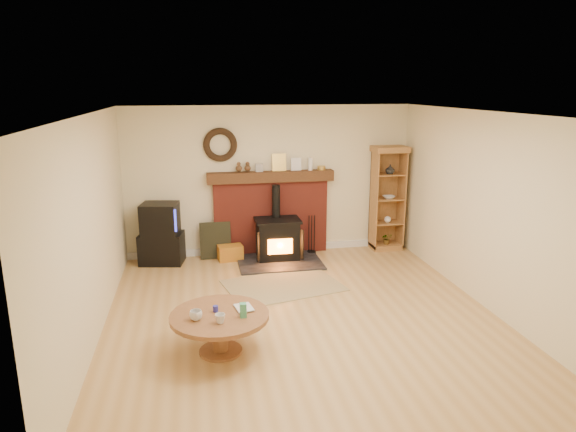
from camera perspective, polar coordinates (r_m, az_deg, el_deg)
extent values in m
plane|color=tan|center=(6.82, 1.57, -11.04)|extent=(5.50, 5.50, 0.00)
cube|color=beige|center=(9.01, -2.02, 3.95)|extent=(5.00, 0.02, 2.60)
cube|color=beige|center=(3.87, 10.35, -10.60)|extent=(5.00, 0.02, 2.60)
cube|color=beige|center=(6.35, -21.00, -1.43)|extent=(0.02, 5.50, 2.60)
cube|color=beige|center=(7.30, 21.21, 0.52)|extent=(0.02, 5.50, 2.60)
cube|color=white|center=(6.17, 1.74, 11.35)|extent=(5.00, 5.50, 0.02)
cube|color=white|center=(9.30, -1.93, -3.61)|extent=(5.00, 0.04, 0.12)
torus|color=black|center=(8.78, -7.54, 7.84)|extent=(0.57, 0.11, 0.57)
cube|color=maroon|center=(9.08, -1.91, -0.17)|extent=(2.00, 0.15, 1.30)
cube|color=#382012|center=(8.89, -1.92, 4.39)|extent=(2.20, 0.22, 0.18)
cube|color=#999999|center=(8.85, -3.22, 5.38)|extent=(0.13, 0.05, 0.14)
cube|color=gold|center=(8.91, -1.00, 5.98)|extent=(0.24, 0.06, 0.30)
cube|color=white|center=(8.97, 0.90, 5.78)|extent=(0.18, 0.05, 0.22)
cylinder|color=white|center=(9.00, 2.50, 5.80)|extent=(0.08, 0.08, 0.22)
cylinder|color=gold|center=(9.06, 3.73, 5.35)|extent=(0.14, 0.14, 0.07)
cube|color=black|center=(8.73, -0.93, -5.12)|extent=(1.40, 1.00, 0.03)
cube|color=black|center=(8.81, -1.16, -2.63)|extent=(0.69, 0.50, 0.64)
cube|color=black|center=(8.72, -1.17, -0.48)|extent=(0.76, 0.54, 0.04)
cylinder|color=black|center=(8.79, -1.34, 1.65)|extent=(0.14, 0.14, 0.56)
cube|color=orange|center=(8.58, -0.88, -3.41)|extent=(0.42, 0.02, 0.26)
cube|color=black|center=(8.59, -3.03, -3.28)|extent=(0.16, 0.22, 0.52)
cube|color=black|center=(8.69, 1.12, -3.05)|extent=(0.16, 0.22, 0.52)
cube|color=brown|center=(7.77, -0.55, -7.72)|extent=(1.87, 1.49, 0.01)
cube|color=black|center=(8.92, -13.83, -3.49)|extent=(0.78, 0.61, 0.52)
cube|color=black|center=(8.78, -14.03, -0.28)|extent=(0.66, 0.59, 0.52)
cube|color=#252CBD|center=(8.53, -13.82, -0.51)|extent=(0.46, 0.10, 0.37)
cube|color=brown|center=(9.64, 10.75, -3.27)|extent=(0.54, 0.40, 0.10)
cube|color=brown|center=(9.59, 10.59, 2.00)|extent=(0.54, 0.02, 1.73)
cube|color=brown|center=(9.33, 9.50, 1.71)|extent=(0.02, 0.40, 1.73)
cube|color=brown|center=(9.52, 12.47, 1.82)|extent=(0.02, 0.40, 1.73)
cube|color=brown|center=(9.27, 11.27, 7.30)|extent=(0.60, 0.44, 0.10)
cube|color=brown|center=(9.52, 10.88, -0.71)|extent=(0.50, 0.36, 0.02)
cube|color=brown|center=(9.42, 11.00, 1.91)|extent=(0.50, 0.36, 0.02)
cube|color=brown|center=(9.33, 11.13, 4.58)|extent=(0.50, 0.36, 0.02)
imported|color=white|center=(9.27, 11.27, 5.11)|extent=(0.16, 0.16, 0.17)
imported|color=white|center=(9.36, 11.12, 2.06)|extent=(0.21, 0.21, 0.05)
sphere|color=white|center=(9.46, 11.01, -0.38)|extent=(0.12, 0.12, 0.12)
imported|color=#449D73|center=(9.55, 10.90, -2.48)|extent=(0.19, 0.16, 0.21)
cube|color=gold|center=(8.89, -6.43, -4.08)|extent=(0.44, 0.31, 0.26)
cube|color=black|center=(8.96, -8.06, -2.71)|extent=(0.53, 0.14, 0.63)
cylinder|color=black|center=(9.22, 2.62, -4.04)|extent=(0.16, 0.16, 0.04)
cylinder|color=black|center=(9.11, 2.34, -2.08)|extent=(0.02, 0.02, 0.70)
cylinder|color=black|center=(9.12, 2.64, -2.07)|extent=(0.02, 0.02, 0.70)
cylinder|color=black|center=(9.13, 2.95, -2.05)|extent=(0.02, 0.02, 0.70)
cylinder|color=brown|center=(6.02, -7.48, -14.63)|extent=(0.49, 0.49, 0.03)
cylinder|color=brown|center=(5.93, -7.54, -12.89)|extent=(0.18, 0.18, 0.39)
cylinder|color=brown|center=(5.83, -7.61, -10.96)|extent=(1.10, 1.10, 0.05)
imported|color=white|center=(5.70, -10.20, -10.80)|extent=(0.14, 0.14, 0.11)
imported|color=white|center=(5.59, -7.55, -11.23)|extent=(0.11, 0.11, 0.10)
imported|color=#4C331E|center=(5.88, -5.80, -10.27)|extent=(0.18, 0.25, 0.02)
cylinder|color=#262A96|center=(5.87, -8.06, -10.17)|extent=(0.06, 0.06, 0.07)
cube|color=#449D73|center=(5.69, -5.00, -10.38)|extent=(0.07, 0.07, 0.16)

